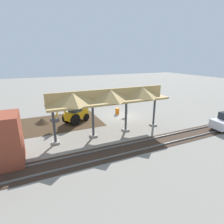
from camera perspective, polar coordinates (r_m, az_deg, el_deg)
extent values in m
plane|color=gray|center=(24.86, 3.89, -1.27)|extent=(120.00, 120.00, 0.00)
cube|color=#42301E|center=(23.29, -16.59, -3.26)|extent=(10.07, 7.00, 0.01)
cube|color=#9E998E|center=(21.86, 13.28, -4.07)|extent=(0.70, 0.70, 0.20)
cylinder|color=#383D42|center=(21.32, 13.59, 0.20)|extent=(0.24, 0.24, 3.60)
cube|color=#9E998E|center=(19.90, 4.45, -5.80)|extent=(0.70, 0.70, 0.20)
cylinder|color=#383D42|center=(19.30, 4.57, -1.15)|extent=(0.24, 0.24, 3.60)
cube|color=#9E998E|center=(18.51, -6.05, -7.68)|extent=(0.70, 0.70, 0.20)
cylinder|color=#383D42|center=(17.87, -6.22, -2.72)|extent=(0.24, 0.24, 3.60)
cube|color=#9E998E|center=(17.85, -17.87, -9.46)|extent=(0.70, 0.70, 0.20)
cylinder|color=#383D42|center=(17.18, -18.39, -4.37)|extent=(0.24, 0.24, 3.60)
cube|color=tan|center=(17.97, -0.63, 3.82)|extent=(12.61, 3.20, 0.20)
cube|color=tan|center=(17.83, -0.64, 5.85)|extent=(12.61, 0.20, 1.10)
pyramid|color=tan|center=(19.63, 9.66, 6.67)|extent=(3.42, 3.20, 1.10)
pyramid|color=tan|center=(17.83, -0.64, 5.85)|extent=(3.42, 3.20, 1.10)
pyramid|color=tan|center=(16.71, -12.73, 4.66)|extent=(3.42, 3.20, 1.10)
cube|color=slate|center=(18.81, 15.20, -7.89)|extent=(60.00, 0.08, 0.15)
cube|color=slate|center=(17.85, 18.11, -9.58)|extent=(60.00, 0.08, 0.15)
cube|color=#38281E|center=(18.34, 16.60, -8.88)|extent=(60.00, 2.58, 0.03)
cylinder|color=gray|center=(25.80, 5.18, 2.14)|extent=(0.06, 0.06, 2.36)
cylinder|color=red|center=(25.56, 5.24, 4.29)|extent=(0.69, 0.38, 0.76)
cube|color=orange|center=(22.72, -11.51, -0.80)|extent=(3.40, 2.81, 0.90)
cube|color=#1E262D|center=(22.26, -12.04, 1.88)|extent=(1.72, 1.68, 1.40)
cube|color=orange|center=(23.22, -9.84, 1.49)|extent=(1.56, 1.54, 0.50)
cylinder|color=black|center=(22.68, -14.45, -1.76)|extent=(1.34, 1.00, 1.40)
cylinder|color=black|center=(21.68, -11.90, -2.46)|extent=(1.34, 1.00, 1.40)
cylinder|color=black|center=(24.05, -10.72, -1.05)|extent=(0.92, 0.73, 0.90)
cylinder|color=black|center=(23.20, -8.40, -1.61)|extent=(0.92, 0.73, 0.90)
cylinder|color=orange|center=(21.07, -15.61, 0.63)|extent=(1.00, 0.72, 1.41)
cylinder|color=orange|center=(20.56, -17.45, -0.24)|extent=(0.94, 0.68, 1.59)
cube|color=#47474C|center=(20.54, -18.20, -2.56)|extent=(0.93, 1.00, 0.40)
cone|color=#42301E|center=(23.73, -21.67, -3.41)|extent=(3.83, 3.83, 1.35)
cylinder|color=black|center=(23.49, 30.20, -4.01)|extent=(0.61, 0.23, 0.60)
cylinder|color=orange|center=(25.50, 1.75, 0.31)|extent=(0.56, 0.56, 0.90)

